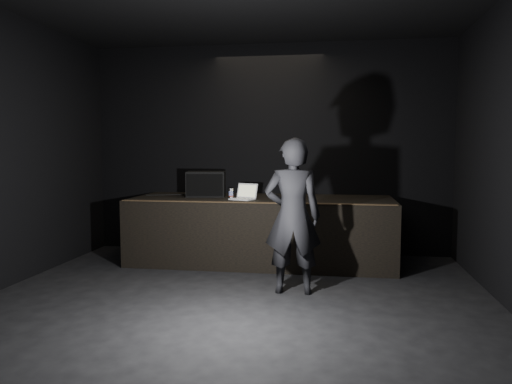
{
  "coord_description": "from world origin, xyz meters",
  "views": [
    {
      "loc": [
        1.11,
        -4.87,
        1.77
      ],
      "look_at": [
        -0.03,
        2.3,
        1.13
      ],
      "focal_mm": 35.0,
      "sensor_mm": 36.0,
      "label": 1
    }
  ],
  "objects_px": {
    "laptop": "(244,195)",
    "beer_can": "(231,194)",
    "stage_riser": "(262,230)",
    "stage_monitor": "(206,184)",
    "person": "(293,216)"
  },
  "relations": [
    {
      "from": "laptop",
      "to": "beer_can",
      "type": "height_order",
      "value": "laptop"
    },
    {
      "from": "stage_riser",
      "to": "stage_monitor",
      "type": "bearing_deg",
      "value": 175.25
    },
    {
      "from": "person",
      "to": "beer_can",
      "type": "bearing_deg",
      "value": -56.8
    },
    {
      "from": "stage_riser",
      "to": "laptop",
      "type": "xyz_separation_m",
      "value": [
        -0.23,
        -0.26,
        0.56
      ]
    },
    {
      "from": "stage_riser",
      "to": "laptop",
      "type": "distance_m",
      "value": 0.66
    },
    {
      "from": "stage_riser",
      "to": "beer_can",
      "type": "distance_m",
      "value": 0.77
    },
    {
      "from": "person",
      "to": "stage_riser",
      "type": "bearing_deg",
      "value": -73.51
    },
    {
      "from": "stage_monitor",
      "to": "laptop",
      "type": "height_order",
      "value": "stage_monitor"
    },
    {
      "from": "laptop",
      "to": "person",
      "type": "bearing_deg",
      "value": -36.68
    },
    {
      "from": "beer_can",
      "to": "person",
      "type": "distance_m",
      "value": 1.74
    },
    {
      "from": "stage_riser",
      "to": "beer_can",
      "type": "relative_size",
      "value": 24.95
    },
    {
      "from": "laptop",
      "to": "person",
      "type": "height_order",
      "value": "person"
    },
    {
      "from": "beer_can",
      "to": "person",
      "type": "height_order",
      "value": "person"
    },
    {
      "from": "stage_monitor",
      "to": "stage_riser",
      "type": "bearing_deg",
      "value": -13.48
    },
    {
      "from": "stage_riser",
      "to": "stage_monitor",
      "type": "distance_m",
      "value": 1.15
    }
  ]
}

